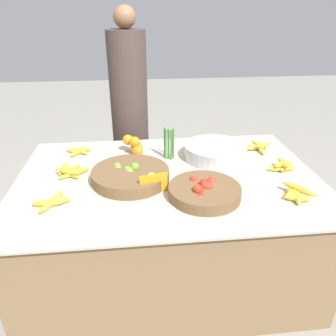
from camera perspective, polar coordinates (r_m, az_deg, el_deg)
ground_plane at (r=2.22m, az=0.00°, el=-16.78°), size 12.00×12.00×0.00m
market_table at (r=2.01m, az=0.00°, el=-9.83°), size 1.67×1.13×0.67m
lime_bowl at (r=1.78m, az=-6.60°, el=-1.22°), size 0.42×0.42×0.10m
tomato_basket at (r=1.64m, az=6.33°, el=-4.00°), size 0.36×0.36×0.09m
orange_pile at (r=2.10m, az=-5.78°, el=3.82°), size 0.13×0.16×0.12m
metal_bowl at (r=2.05m, az=8.23°, el=2.85°), size 0.38×0.38×0.09m
price_sign at (r=1.65m, az=-2.52°, el=-2.77°), size 0.14×0.04×0.11m
veg_bundle at (r=2.00m, az=0.13°, el=4.23°), size 0.06×0.05×0.19m
banana_bunch_front_right at (r=2.19m, az=-15.31°, el=2.90°), size 0.16×0.15×0.03m
banana_bunch_middle_left at (r=2.00m, az=19.33°, el=0.27°), size 0.19×0.14×0.06m
banana_bunch_front_center at (r=1.91m, az=-16.67°, el=-0.56°), size 0.20×0.17×0.06m
banana_bunch_front_left at (r=1.66m, az=-19.55°, el=-5.61°), size 0.18×0.19×0.04m
banana_bunch_back_center at (r=2.23m, az=15.50°, el=3.55°), size 0.19×0.17×0.06m
banana_bunch_middle_right at (r=1.74m, az=21.51°, el=-4.12°), size 0.16×0.19×0.06m
vendor_person at (r=2.63m, az=-6.63°, el=8.36°), size 0.28×0.28×1.53m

